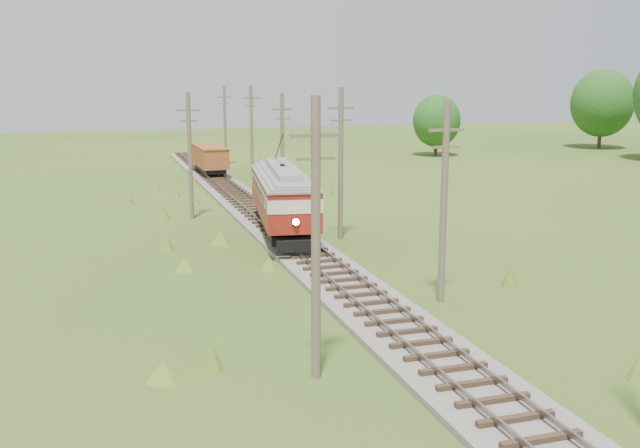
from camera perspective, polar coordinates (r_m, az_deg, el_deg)
name	(u,v)px	position (r m, az deg, el deg)	size (l,w,h in m)	color
railbed_main	(277,229)	(44.89, -3.49, -0.41)	(3.60, 96.00, 0.57)	#605B54
streetcar	(283,194)	(42.91, -3.01, 2.40)	(4.68, 12.73, 5.76)	black
gondola	(210,158)	(70.66, -8.82, 5.27)	(2.65, 7.61, 2.51)	black
gravel_pile	(285,191)	(57.57, -2.78, 2.66)	(3.46, 3.67, 1.26)	gray
utility_pole_r_2	(444,201)	(30.44, 9.88, 1.82)	(1.60, 0.30, 8.60)	brown
utility_pole_r_3	(341,162)	(42.23, 1.67, 4.95)	(1.60, 0.30, 9.00)	brown
utility_pole_r_4	(282,148)	(54.59, -3.03, 6.12)	(1.60, 0.30, 8.40)	brown
utility_pole_r_5	(252,132)	(67.27, -5.50, 7.32)	(1.60, 0.30, 8.90)	brown
utility_pole_r_6	(225,125)	(79.98, -7.61, 7.87)	(1.60, 0.30, 8.70)	brown
utility_pole_l_a	(316,238)	(22.12, -0.34, -1.12)	(1.60, 0.30, 9.00)	brown
utility_pole_l_b	(190,155)	(49.26, -10.37, 5.47)	(1.60, 0.30, 8.60)	brown
tree_right_5	(602,103)	(106.15, 21.64, 8.98)	(8.40, 8.40, 10.82)	#38281C
tree_mid_b	(437,121)	(90.40, 9.31, 8.14)	(5.88, 5.88, 7.57)	#38281C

